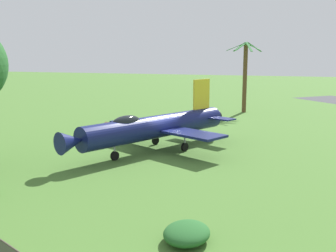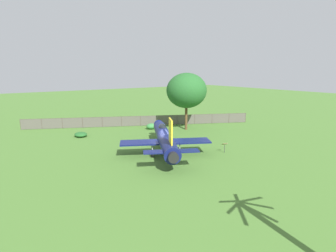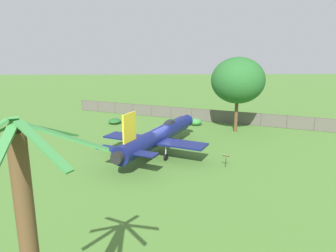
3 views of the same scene
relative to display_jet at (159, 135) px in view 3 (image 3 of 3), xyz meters
The scene contains 7 objects.
ground_plane 1.79m from the display_jet, 27.14° to the right, with size 200.00×200.00×0.00m, color #47722D.
display_jet is the anchor object (origin of this frame).
shade_tree 12.97m from the display_jet, 130.14° to the left, with size 6.13×6.26×8.85m.
perimeter_fence 15.18m from the display_jet, 161.88° to the left, with size 16.09×34.24×1.72m.
shrub_near_fence 14.00m from the display_jet, 155.22° to the right, with size 2.07×1.70×0.64m.
shrub_by_tree 12.32m from the display_jet, 156.35° to the left, with size 1.39×1.59×0.92m.
info_plaque 6.92m from the display_jet, 54.52° to the left, with size 0.58×0.70×1.14m.
Camera 3 is at (28.38, 0.01, 9.61)m, focal length 33.65 mm.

